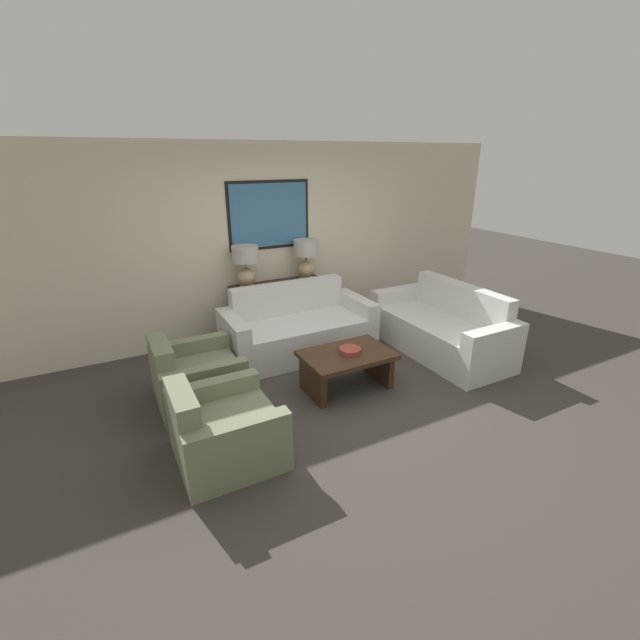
# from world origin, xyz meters

# --- Properties ---
(ground_plane) EXTENTS (20.00, 20.00, 0.00)m
(ground_plane) POSITION_xyz_m (0.00, 0.00, 0.00)
(ground_plane) COLOR #3D3833
(back_wall) EXTENTS (7.74, 0.12, 2.65)m
(back_wall) POSITION_xyz_m (0.00, 2.33, 1.33)
(back_wall) COLOR beige
(back_wall) RESTS_ON ground_plane
(console_table) EXTENTS (1.34, 0.38, 0.79)m
(console_table) POSITION_xyz_m (0.00, 2.06, 0.40)
(console_table) COLOR #332319
(console_table) RESTS_ON ground_plane
(table_lamp_left) EXTENTS (0.35, 0.35, 0.56)m
(table_lamp_left) POSITION_xyz_m (-0.45, 2.06, 1.14)
(table_lamp_left) COLOR tan
(table_lamp_left) RESTS_ON console_table
(table_lamp_right) EXTENTS (0.35, 0.35, 0.56)m
(table_lamp_right) POSITION_xyz_m (0.45, 2.06, 1.14)
(table_lamp_right) COLOR tan
(table_lamp_right) RESTS_ON console_table
(couch_by_back_wall) EXTENTS (1.94, 0.89, 0.89)m
(couch_by_back_wall) POSITION_xyz_m (0.00, 1.41, 0.31)
(couch_by_back_wall) COLOR silver
(couch_by_back_wall) RESTS_ON ground_plane
(couch_by_side) EXTENTS (0.89, 1.94, 0.89)m
(couch_by_side) POSITION_xyz_m (1.70, 0.55, 0.31)
(couch_by_side) COLOR silver
(couch_by_side) RESTS_ON ground_plane
(coffee_table) EXTENTS (0.99, 0.66, 0.44)m
(coffee_table) POSITION_xyz_m (0.08, 0.29, 0.31)
(coffee_table) COLOR #3D2616
(coffee_table) RESTS_ON ground_plane
(decorative_bowl) EXTENTS (0.24, 0.24, 0.06)m
(decorative_bowl) POSITION_xyz_m (0.10, 0.28, 0.46)
(decorative_bowl) COLOR #93382D
(decorative_bowl) RESTS_ON coffee_table
(armchair_near_back_wall) EXTENTS (0.85, 0.88, 0.74)m
(armchair_near_back_wall) POSITION_xyz_m (-1.48, 0.81, 0.27)
(armchair_near_back_wall) COLOR #707A5B
(armchair_near_back_wall) RESTS_ON ground_plane
(armchair_near_camera) EXTENTS (0.85, 0.88, 0.74)m
(armchair_near_camera) POSITION_xyz_m (-1.48, -0.23, 0.27)
(armchair_near_camera) COLOR #707A5B
(armchair_near_camera) RESTS_ON ground_plane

